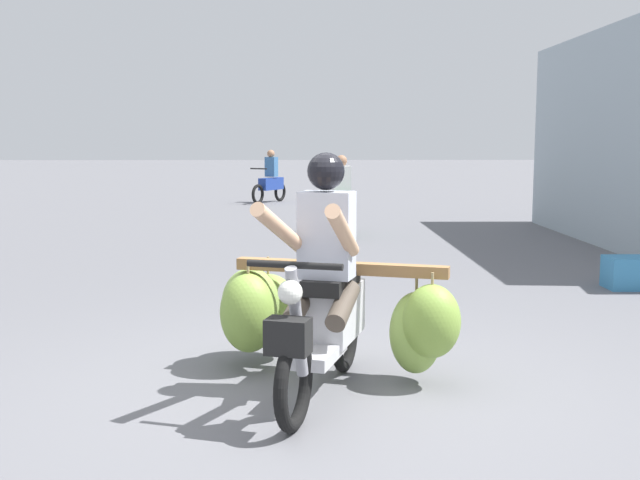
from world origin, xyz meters
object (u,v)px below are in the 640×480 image
motorbike_distant_ahead_left (271,181)px  produce_crate (631,273)px  motorbike_main_loaded (314,307)px  motorbike_distant_ahead_right (341,203)px

motorbike_distant_ahead_left → produce_crate: bearing=-69.1°
motorbike_main_loaded → motorbike_distant_ahead_left: motorbike_main_loaded is taller
motorbike_distant_ahead_left → produce_crate: 12.95m
motorbike_distant_ahead_left → motorbike_distant_ahead_right: same height
motorbike_main_loaded → motorbike_distant_ahead_left: (-1.03, 15.35, 0.05)m
motorbike_distant_ahead_right → produce_crate: 5.82m
motorbike_main_loaded → produce_crate: (3.59, 3.25, -0.34)m
produce_crate → motorbike_distant_ahead_left: bearing=110.9°
motorbike_distant_ahead_left → motorbike_distant_ahead_right: (1.57, -7.15, 0.00)m
motorbike_distant_ahead_right → motorbike_distant_ahead_left: bearing=102.4°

